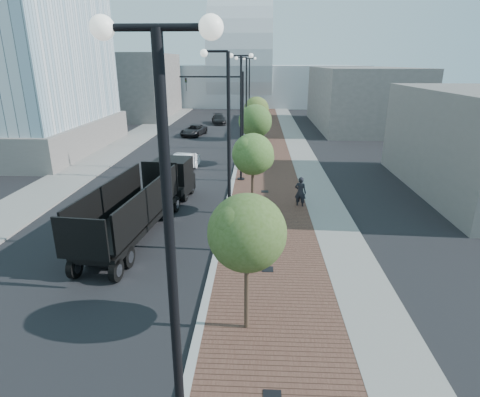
{
  "coord_description": "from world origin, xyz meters",
  "views": [
    {
      "loc": [
        1.92,
        -7.42,
        8.71
      ],
      "look_at": [
        1.0,
        12.0,
        2.0
      ],
      "focal_mm": 29.71,
      "sensor_mm": 36.0,
      "label": 1
    }
  ],
  "objects_px": {
    "dump_truck": "(156,195)",
    "dark_car_mid": "(194,130)",
    "white_sedan": "(182,163)",
    "pedestrian": "(300,192)"
  },
  "relations": [
    {
      "from": "dump_truck",
      "to": "pedestrian",
      "type": "xyz_separation_m",
      "value": [
        8.67,
        1.76,
        -0.29
      ]
    },
    {
      "from": "dump_truck",
      "to": "pedestrian",
      "type": "height_order",
      "value": "dump_truck"
    },
    {
      "from": "dump_truck",
      "to": "dark_car_mid",
      "type": "bearing_deg",
      "value": 100.25
    },
    {
      "from": "white_sedan",
      "to": "pedestrian",
      "type": "relative_size",
      "value": 2.18
    },
    {
      "from": "dump_truck",
      "to": "dark_car_mid",
      "type": "height_order",
      "value": "dump_truck"
    },
    {
      "from": "dark_car_mid",
      "to": "pedestrian",
      "type": "xyz_separation_m",
      "value": [
        10.75,
        -25.38,
        0.35
      ]
    },
    {
      "from": "dump_truck",
      "to": "white_sedan",
      "type": "xyz_separation_m",
      "value": [
        -0.33,
        10.01,
        -0.57
      ]
    },
    {
      "from": "dump_truck",
      "to": "white_sedan",
      "type": "relative_size",
      "value": 3.08
    },
    {
      "from": "white_sedan",
      "to": "dark_car_mid",
      "type": "bearing_deg",
      "value": 108.08
    },
    {
      "from": "white_sedan",
      "to": "dark_car_mid",
      "type": "height_order",
      "value": "white_sedan"
    }
  ]
}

